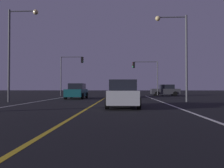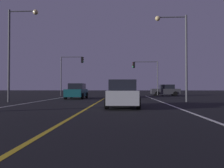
{
  "view_description": "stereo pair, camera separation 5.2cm",
  "coord_description": "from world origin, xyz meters",
  "px_view_note": "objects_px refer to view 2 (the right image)",
  "views": [
    {
      "loc": [
        2.06,
        1.07,
        1.23
      ],
      "look_at": [
        0.8,
        27.12,
        1.67
      ],
      "focal_mm": 34.69,
      "sensor_mm": 36.0,
      "label": 1
    },
    {
      "loc": [
        2.12,
        1.07,
        1.23
      ],
      "look_at": [
        0.8,
        27.12,
        1.67
      ],
      "focal_mm": 34.69,
      "sensor_mm": 36.0,
      "label": 2
    }
  ],
  "objects_px": {
    "car_ahead_far": "(121,91)",
    "traffic_light_near_left": "(72,67)",
    "car_lead_same_lane": "(122,94)",
    "car_crossing_side": "(165,90)",
    "street_lamp_right_far": "(178,46)",
    "street_lamp_left_mid": "(16,43)",
    "traffic_light_near_right": "(145,70)",
    "car_oncoming": "(77,91)"
  },
  "relations": [
    {
      "from": "car_lead_same_lane",
      "to": "street_lamp_left_mid",
      "type": "relative_size",
      "value": 0.54
    },
    {
      "from": "car_lead_same_lane",
      "to": "traffic_light_near_left",
      "type": "xyz_separation_m",
      "value": [
        -7.75,
        18.84,
        3.58
      ]
    },
    {
      "from": "car_crossing_side",
      "to": "street_lamp_right_far",
      "type": "height_order",
      "value": "street_lamp_right_far"
    },
    {
      "from": "car_ahead_far",
      "to": "traffic_light_near_left",
      "type": "relative_size",
      "value": 0.72
    },
    {
      "from": "car_lead_same_lane",
      "to": "traffic_light_near_left",
      "type": "relative_size",
      "value": 0.72
    },
    {
      "from": "car_ahead_far",
      "to": "car_lead_same_lane",
      "type": "height_order",
      "value": "same"
    },
    {
      "from": "car_oncoming",
      "to": "street_lamp_left_mid",
      "type": "distance_m",
      "value": 8.35
    },
    {
      "from": "traffic_light_near_left",
      "to": "street_lamp_left_mid",
      "type": "bearing_deg",
      "value": -95.27
    },
    {
      "from": "car_crossing_side",
      "to": "car_oncoming",
      "type": "distance_m",
      "value": 15.19
    },
    {
      "from": "car_ahead_far",
      "to": "traffic_light_near_left",
      "type": "distance_m",
      "value": 9.41
    },
    {
      "from": "car_oncoming",
      "to": "traffic_light_near_left",
      "type": "xyz_separation_m",
      "value": [
        -2.62,
        8.47,
        3.58
      ]
    },
    {
      "from": "traffic_light_near_left",
      "to": "street_lamp_right_far",
      "type": "relative_size",
      "value": 0.79
    },
    {
      "from": "street_lamp_right_far",
      "to": "car_crossing_side",
      "type": "bearing_deg",
      "value": -96.74
    },
    {
      "from": "car_oncoming",
      "to": "traffic_light_near_left",
      "type": "relative_size",
      "value": 0.72
    },
    {
      "from": "car_crossing_side",
      "to": "traffic_light_near_right",
      "type": "distance_m",
      "value": 4.61
    },
    {
      "from": "traffic_light_near_right",
      "to": "traffic_light_near_left",
      "type": "distance_m",
      "value": 11.1
    },
    {
      "from": "street_lamp_left_mid",
      "to": "car_ahead_far",
      "type": "bearing_deg",
      "value": 48.72
    },
    {
      "from": "car_ahead_far",
      "to": "traffic_light_near_left",
      "type": "bearing_deg",
      "value": 59.6
    },
    {
      "from": "traffic_light_near_right",
      "to": "car_crossing_side",
      "type": "bearing_deg",
      "value": -159.53
    },
    {
      "from": "car_ahead_far",
      "to": "traffic_light_near_right",
      "type": "bearing_deg",
      "value": -39.12
    },
    {
      "from": "street_lamp_left_mid",
      "to": "traffic_light_near_right",
      "type": "bearing_deg",
      "value": 49.36
    },
    {
      "from": "car_lead_same_lane",
      "to": "street_lamp_right_far",
      "type": "distance_m",
      "value": 8.29
    },
    {
      "from": "car_ahead_far",
      "to": "street_lamp_right_far",
      "type": "height_order",
      "value": "street_lamp_right_far"
    },
    {
      "from": "street_lamp_left_mid",
      "to": "car_lead_same_lane",
      "type": "bearing_deg",
      "value": -25.66
    },
    {
      "from": "car_ahead_far",
      "to": "car_oncoming",
      "type": "bearing_deg",
      "value": 129.83
    },
    {
      "from": "car_ahead_far",
      "to": "street_lamp_left_mid",
      "type": "relative_size",
      "value": 0.54
    },
    {
      "from": "traffic_light_near_left",
      "to": "street_lamp_right_far",
      "type": "height_order",
      "value": "street_lamp_right_far"
    },
    {
      "from": "traffic_light_near_right",
      "to": "street_lamp_right_far",
      "type": "height_order",
      "value": "street_lamp_right_far"
    },
    {
      "from": "car_ahead_far",
      "to": "traffic_light_near_left",
      "type": "height_order",
      "value": "traffic_light_near_left"
    },
    {
      "from": "car_crossing_side",
      "to": "street_lamp_right_far",
      "type": "relative_size",
      "value": 0.57
    },
    {
      "from": "car_lead_same_lane",
      "to": "street_lamp_right_far",
      "type": "xyz_separation_m",
      "value": [
        4.84,
        5.38,
        4.04
      ]
    },
    {
      "from": "car_ahead_far",
      "to": "car_oncoming",
      "type": "height_order",
      "value": "same"
    },
    {
      "from": "car_crossing_side",
      "to": "street_lamp_right_far",
      "type": "distance_m",
      "value": 15.32
    },
    {
      "from": "car_ahead_far",
      "to": "traffic_light_near_left",
      "type": "xyz_separation_m",
      "value": [
        -7.51,
        4.4,
        3.58
      ]
    },
    {
      "from": "street_lamp_right_far",
      "to": "traffic_light_near_left",
      "type": "bearing_deg",
      "value": -46.91
    },
    {
      "from": "car_ahead_far",
      "to": "car_lead_same_lane",
      "type": "xyz_separation_m",
      "value": [
        0.25,
        -14.44,
        0.0
      ]
    },
    {
      "from": "car_oncoming",
      "to": "street_lamp_left_mid",
      "type": "xyz_separation_m",
      "value": [
        -3.96,
        -6.0,
        4.24
      ]
    },
    {
      "from": "traffic_light_near_right",
      "to": "street_lamp_left_mid",
      "type": "xyz_separation_m",
      "value": [
        -12.42,
        -14.47,
        1.19
      ]
    },
    {
      "from": "car_ahead_far",
      "to": "car_crossing_side",
      "type": "xyz_separation_m",
      "value": [
        6.82,
        5.61,
        0.0
      ]
    },
    {
      "from": "street_lamp_right_far",
      "to": "traffic_light_near_right",
      "type": "bearing_deg",
      "value": -83.6
    },
    {
      "from": "car_crossing_side",
      "to": "street_lamp_left_mid",
      "type": "bearing_deg",
      "value": 45.03
    },
    {
      "from": "car_ahead_far",
      "to": "traffic_light_near_right",
      "type": "xyz_separation_m",
      "value": [
        3.58,
        4.4,
        3.05
      ]
    }
  ]
}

